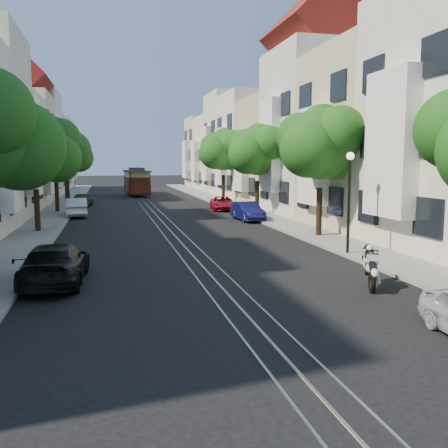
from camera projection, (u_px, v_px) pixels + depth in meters
ground at (149, 207)px, 42.61m from camera, size 200.00×200.00×0.00m
sidewalk_east at (231, 205)px, 44.23m from camera, size 2.50×80.00×0.12m
sidewalk_west at (60, 209)px, 40.98m from camera, size 2.50×80.00×0.12m
rail_left at (143, 207)px, 42.49m from camera, size 0.06×80.00×0.02m
rail_slot at (149, 207)px, 42.61m from camera, size 0.06×80.00×0.02m
rail_right at (156, 207)px, 42.73m from camera, size 0.06×80.00×0.02m
lane_line at (149, 207)px, 42.61m from camera, size 0.08×80.00×0.01m
townhouses_east at (282, 147)px, 44.54m from camera, size 7.75×72.00×12.00m
tree_e_b at (322, 145)px, 25.26m from camera, size 4.93×4.08×6.68m
tree_e_c at (258, 152)px, 35.91m from camera, size 4.84×3.99×6.52m
tree_e_d at (224, 151)px, 46.51m from camera, size 5.01×4.16×6.85m
tree_w_b at (36, 152)px, 26.91m from camera, size 4.72×3.87×6.27m
tree_w_c at (56, 146)px, 37.46m from camera, size 5.13×4.28×7.09m
tree_w_d at (67, 154)px, 48.15m from camera, size 4.84×3.99×6.52m
lamp_east at (349, 187)px, 20.47m from camera, size 0.32×0.32×4.16m
lamp_west at (65, 177)px, 35.05m from camera, size 0.32×0.32×4.16m
sportbike_rider at (370, 264)px, 15.38m from camera, size 0.96×1.76×1.34m
cable_car at (137, 181)px, 57.07m from camera, size 2.84×7.74×2.92m
parked_car_e_mid at (248, 211)px, 33.05m from camera, size 1.52×3.85×1.24m
parked_car_e_far at (223, 203)px, 40.12m from camera, size 2.26×4.16×1.11m
parked_car_w_near at (55, 264)px, 15.91m from camera, size 2.07×4.62×1.32m
parked_car_w_mid at (77, 207)px, 35.37m from camera, size 1.65×4.13×1.33m
parked_car_w_far at (82, 200)px, 43.43m from camera, size 1.87×3.70×1.21m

